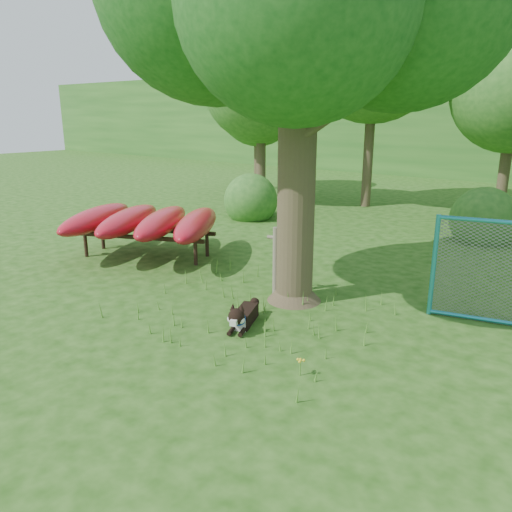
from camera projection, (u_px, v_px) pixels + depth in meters
The scene contains 10 objects.
ground at pixel (201, 328), 8.22m from camera, with size 80.00×80.00×0.00m, color #1B440D.
wooden_post at pixel (276, 259), 9.60m from camera, with size 0.37×0.14×1.33m.
kayak_rack at pixel (145, 221), 12.10m from camera, with size 4.80×4.32×1.15m.
husky_dog at pixel (242, 316), 8.22m from camera, with size 0.62×1.12×0.52m.
wildflower_clump at pixel (300, 362), 6.67m from camera, with size 0.12×0.12×0.26m.
bg_tree_a at pixel (261, 83), 18.41m from camera, with size 4.40×4.40×6.70m.
bg_tree_b at pixel (375, 48), 17.52m from camera, with size 5.20×5.20×8.22m.
bg_tree_f at pixel (258, 106), 22.37m from camera, with size 3.60×3.60×5.55m.
shrub_left at pixel (251, 218), 16.86m from camera, with size 1.80×1.80×1.80m, color #29601F.
shrub_mid at pixel (481, 241), 13.82m from camera, with size 1.80×1.80×1.80m, color #29601F.
Camera 1 is at (5.40, -5.39, 3.40)m, focal length 35.00 mm.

